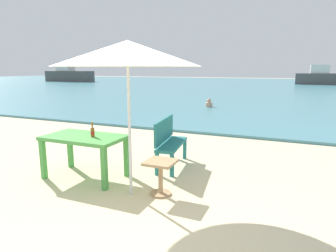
# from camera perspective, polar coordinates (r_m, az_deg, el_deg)

# --- Properties ---
(ground_plane) EXTENTS (120.00, 120.00, 0.00)m
(ground_plane) POSITION_cam_1_polar(r_m,az_deg,el_deg) (4.12, -7.92, -16.57)
(ground_plane) COLOR beige
(sea_water) EXTENTS (120.00, 50.00, 0.08)m
(sea_water) POSITION_cam_1_polar(r_m,az_deg,el_deg) (33.22, 19.88, 7.29)
(sea_water) COLOR teal
(sea_water) RESTS_ON ground_plane
(picnic_table_green) EXTENTS (1.40, 0.80, 0.76)m
(picnic_table_green) POSITION_cam_1_polar(r_m,az_deg,el_deg) (5.31, -16.01, -3.00)
(picnic_table_green) COLOR #4C9E47
(picnic_table_green) RESTS_ON ground_plane
(beer_bottle_amber) EXTENTS (0.07, 0.07, 0.26)m
(beer_bottle_amber) POSITION_cam_1_polar(r_m,az_deg,el_deg) (5.15, -14.53, -1.04)
(beer_bottle_amber) COLOR brown
(beer_bottle_amber) RESTS_ON picnic_table_green
(patio_umbrella) EXTENTS (2.10, 2.10, 2.30)m
(patio_umbrella) POSITION_cam_1_polar(r_m,az_deg,el_deg) (4.26, -7.90, 13.83)
(patio_umbrella) COLOR silver
(patio_umbrella) RESTS_ON ground_plane
(side_table_wood) EXTENTS (0.44, 0.44, 0.54)m
(side_table_wood) POSITION_cam_1_polar(r_m,az_deg,el_deg) (4.50, -1.46, -9.10)
(side_table_wood) COLOR tan
(side_table_wood) RESTS_ON ground_plane
(bench_teal_center) EXTENTS (0.52, 1.24, 0.95)m
(bench_teal_center) POSITION_cam_1_polar(r_m,az_deg,el_deg) (5.73, 0.13, -2.66)
(bench_teal_center) COLOR #237275
(bench_teal_center) RESTS_ON ground_plane
(swimmer_person) EXTENTS (0.34, 0.34, 0.41)m
(swimmer_person) POSITION_cam_1_polar(r_m,az_deg,el_deg) (14.35, 8.01, 4.37)
(swimmer_person) COLOR tan
(swimmer_person) RESTS_ON sea_water
(boat_barge) EXTENTS (6.20, 1.69, 2.25)m
(boat_barge) POSITION_cam_1_polar(r_m,az_deg,el_deg) (38.67, 28.12, 8.37)
(boat_barge) COLOR #4C4C4C
(boat_barge) RESTS_ON sea_water
(boat_sailboat) EXTENTS (7.23, 1.97, 2.63)m
(boat_sailboat) POSITION_cam_1_polar(r_m,az_deg,el_deg) (44.61, -18.81, 9.46)
(boat_sailboat) COLOR #4C4C4C
(boat_sailboat) RESTS_ON sea_water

